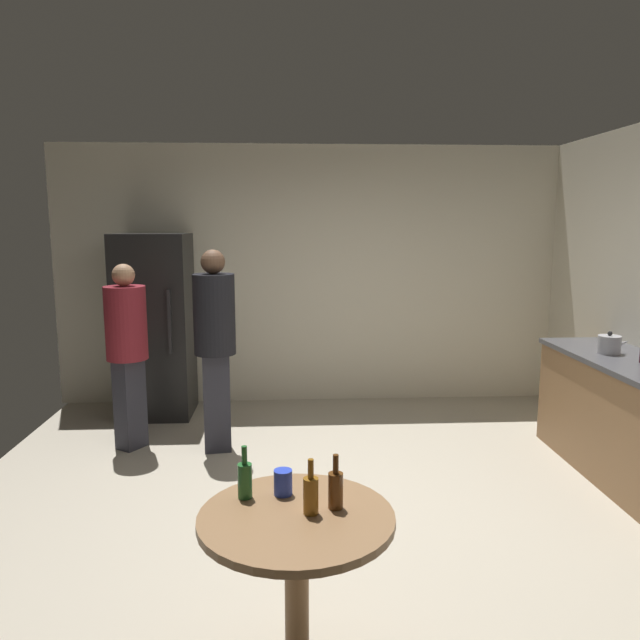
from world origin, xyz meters
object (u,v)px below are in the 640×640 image
object	(u,v)px
kettle	(610,344)
plastic_cup_blue	(283,482)
beer_bottle_amber	(311,494)
beer_bottle_green	(245,479)
person_in_black_shirt	(215,335)
foreground_table	(296,538)
person_in_maroon_shirt	(127,343)
beer_bottle_brown	(336,489)
refrigerator	(155,326)

from	to	relation	value
kettle	plastic_cup_blue	size ratio (longest dim) A/B	2.22
beer_bottle_amber	beer_bottle_green	bearing A→B (deg)	150.15
beer_bottle_amber	person_in_black_shirt	bearing A→B (deg)	104.68
kettle	foreground_table	xyz separation A→B (m)	(-2.46, -2.15, -0.34)
person_in_maroon_shirt	plastic_cup_blue	bearing A→B (deg)	-28.84
beer_bottle_green	plastic_cup_blue	world-z (taller)	beer_bottle_green
beer_bottle_brown	person_in_black_shirt	world-z (taller)	person_in_black_shirt
kettle	beer_bottle_green	world-z (taller)	kettle
kettle	beer_bottle_green	bearing A→B (deg)	-143.38
plastic_cup_blue	person_in_black_shirt	xyz separation A→B (m)	(-0.57, 2.43, 0.20)
foreground_table	beer_bottle_brown	bearing A→B (deg)	16.16
foreground_table	plastic_cup_blue	bearing A→B (deg)	106.34
refrigerator	kettle	xyz separation A→B (m)	(3.79, -1.50, 0.07)
foreground_table	beer_bottle_brown	size ratio (longest dim) A/B	3.48
person_in_black_shirt	beer_bottle_amber	bearing A→B (deg)	6.72
beer_bottle_brown	plastic_cup_blue	size ratio (longest dim) A/B	2.09
kettle	foreground_table	size ratio (longest dim) A/B	0.30
refrigerator	beer_bottle_amber	xyz separation A→B (m)	(1.39, -3.65, -0.08)
person_in_maroon_shirt	foreground_table	bearing A→B (deg)	-29.53
person_in_maroon_shirt	beer_bottle_brown	bearing A→B (deg)	-26.43
plastic_cup_blue	person_in_black_shirt	distance (m)	2.51
beer_bottle_brown	person_in_black_shirt	distance (m)	2.69
beer_bottle_brown	plastic_cup_blue	bearing A→B (deg)	147.76
refrigerator	person_in_maroon_shirt	xyz separation A→B (m)	(-0.03, -0.93, 0.01)
plastic_cup_blue	person_in_black_shirt	world-z (taller)	person_in_black_shirt
beer_bottle_amber	refrigerator	bearing A→B (deg)	110.92
beer_bottle_brown	refrigerator	bearing A→B (deg)	112.57
foreground_table	plastic_cup_blue	size ratio (longest dim) A/B	7.27
kettle	person_in_maroon_shirt	bearing A→B (deg)	171.47
refrigerator	beer_bottle_green	distance (m)	3.66
beer_bottle_brown	plastic_cup_blue	xyz separation A→B (m)	(-0.22, 0.14, -0.03)
beer_bottle_green	person_in_maroon_shirt	distance (m)	2.81
foreground_table	person_in_maroon_shirt	world-z (taller)	person_in_maroon_shirt
kettle	beer_bottle_amber	world-z (taller)	kettle
plastic_cup_blue	person_in_maroon_shirt	bearing A→B (deg)	117.37
person_in_maroon_shirt	person_in_black_shirt	size ratio (longest dim) A/B	0.93
beer_bottle_brown	person_in_maroon_shirt	world-z (taller)	person_in_maroon_shirt
beer_bottle_green	kettle	bearing A→B (deg)	36.62
beer_bottle_amber	beer_bottle_brown	xyz separation A→B (m)	(0.10, 0.04, 0.00)
refrigerator	beer_bottle_green	size ratio (longest dim) A/B	7.83
person_in_maroon_shirt	person_in_black_shirt	distance (m)	0.75
refrigerator	person_in_maroon_shirt	world-z (taller)	refrigerator
refrigerator	beer_bottle_brown	world-z (taller)	refrigerator
foreground_table	person_in_maroon_shirt	xyz separation A→B (m)	(-1.37, 2.72, 0.28)
beer_bottle_green	plastic_cup_blue	xyz separation A→B (m)	(0.16, 0.02, -0.03)
foreground_table	beer_bottle_amber	size ratio (longest dim) A/B	3.48
beer_bottle_green	person_in_black_shirt	xyz separation A→B (m)	(-0.41, 2.45, 0.17)
foreground_table	person_in_maroon_shirt	distance (m)	3.06
refrigerator	beer_bottle_brown	bearing A→B (deg)	-67.43
refrigerator	person_in_black_shirt	world-z (taller)	refrigerator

